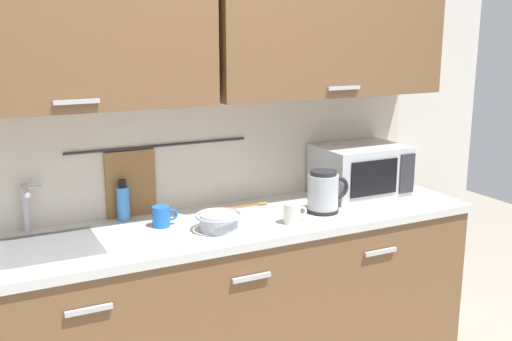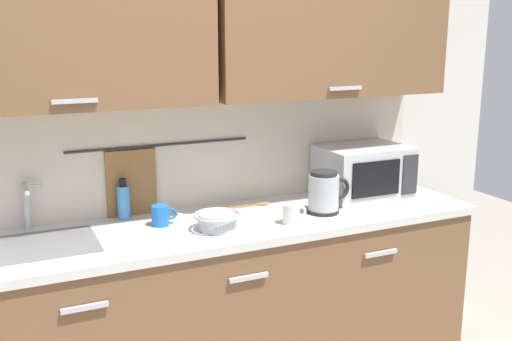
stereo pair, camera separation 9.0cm
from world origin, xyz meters
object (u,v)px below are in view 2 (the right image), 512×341
(mug_by_kettle, at_px, (292,214))
(wooden_spoon, at_px, (250,205))
(dish_soap_bottle, at_px, (124,201))
(microwave, at_px, (363,171))
(mixing_bowl, at_px, (217,220))
(mug_near_sink, at_px, (161,215))
(electric_kettle, at_px, (324,193))

(mug_by_kettle, xyz_separation_m, wooden_spoon, (-0.06, 0.33, -0.04))
(dish_soap_bottle, bearing_deg, wooden_spoon, -5.59)
(microwave, xyz_separation_m, mixing_bowl, (-0.92, -0.21, -0.09))
(mug_near_sink, relative_size, wooden_spoon, 0.44)
(microwave, distance_m, mug_by_kettle, 0.64)
(microwave, xyz_separation_m, wooden_spoon, (-0.64, 0.06, -0.13))
(microwave, bearing_deg, wooden_spoon, 174.39)
(microwave, bearing_deg, dish_soap_bottle, 174.40)
(dish_soap_bottle, xyz_separation_m, wooden_spoon, (0.63, -0.06, -0.08))
(electric_kettle, height_order, dish_soap_bottle, electric_kettle)
(wooden_spoon, bearing_deg, mixing_bowl, -135.80)
(mixing_bowl, height_order, mug_by_kettle, mug_by_kettle)
(dish_soap_bottle, relative_size, wooden_spoon, 0.71)
(microwave, height_order, wooden_spoon, microwave)
(microwave, relative_size, mug_by_kettle, 3.83)
(mug_near_sink, xyz_separation_m, wooden_spoon, (0.50, 0.11, -0.04))
(wooden_spoon, bearing_deg, electric_kettle, -40.67)
(microwave, height_order, mixing_bowl, microwave)
(electric_kettle, relative_size, mug_by_kettle, 1.89)
(mug_near_sink, relative_size, mixing_bowl, 0.56)
(electric_kettle, height_order, mug_near_sink, electric_kettle)
(electric_kettle, relative_size, mug_near_sink, 1.89)
(mug_near_sink, bearing_deg, mug_by_kettle, -21.91)
(dish_soap_bottle, xyz_separation_m, mixing_bowl, (0.34, -0.34, -0.04))
(electric_kettle, distance_m, mug_by_kettle, 0.25)
(dish_soap_bottle, relative_size, mug_by_kettle, 1.63)
(microwave, height_order, mug_near_sink, microwave)
(electric_kettle, distance_m, wooden_spoon, 0.39)
(dish_soap_bottle, height_order, wooden_spoon, dish_soap_bottle)
(microwave, distance_m, dish_soap_bottle, 1.27)
(mixing_bowl, bearing_deg, microwave, 13.03)
(mug_by_kettle, distance_m, wooden_spoon, 0.34)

